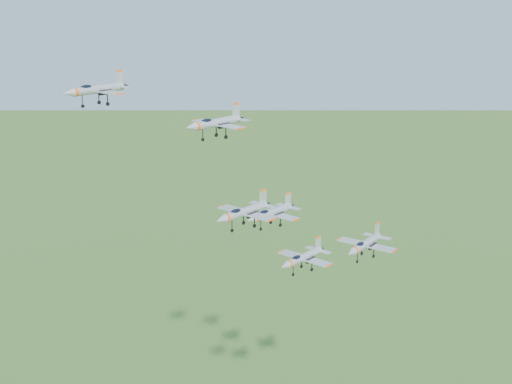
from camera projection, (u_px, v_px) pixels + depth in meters
jet_lead at (96, 89)px, 104.44m from camera, size 11.75×9.82×3.14m
jet_left_high at (215, 123)px, 108.26m from camera, size 12.09×10.04×3.23m
jet_right_high at (244, 212)px, 91.07m from camera, size 10.44×8.74×2.79m
jet_left_low at (271, 213)px, 124.20m from camera, size 12.56×10.48×3.36m
jet_right_low at (303, 257)px, 112.08m from camera, size 11.33×9.50×3.04m
jet_trail at (365, 244)px, 129.32m from camera, size 13.21×11.21×3.58m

